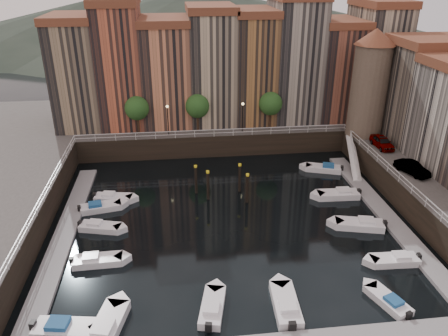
{
  "coord_description": "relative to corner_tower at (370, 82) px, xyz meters",
  "views": [
    {
      "loc": [
        -5.09,
        -38.27,
        23.73
      ],
      "look_at": [
        -0.09,
        4.0,
        3.91
      ],
      "focal_mm": 35.0,
      "sensor_mm": 36.0,
      "label": 1
    }
  ],
  "objects": [
    {
      "name": "mooring_pilings",
      "position": [
        -20.15,
        -9.65,
        -8.54
      ],
      "size": [
        5.77,
        3.19,
        3.78
      ],
      "color": "black",
      "rests_on": "ground"
    },
    {
      "name": "boat_right_3",
      "position": [
        -7.2,
        -11.47,
        -9.81
      ],
      "size": [
        4.94,
        1.99,
        1.13
      ],
      "rotation": [
        0.0,
        0.0,
        3.1
      ],
      "color": "white",
      "rests_on": "ground"
    },
    {
      "name": "boat_left_0",
      "position": [
        -33.47,
        -28.48,
        -9.81
      ],
      "size": [
        5.13,
        2.57,
        1.15
      ],
      "rotation": [
        0.0,
        0.0,
        -0.17
      ],
      "color": "white",
      "rests_on": "ground"
    },
    {
      "name": "boat_left_4",
      "position": [
        -32.37,
        -9.19,
        -9.86
      ],
      "size": [
        4.46,
        2.27,
        1.0
      ],
      "rotation": [
        0.0,
        0.0,
        -0.18
      ],
      "color": "white",
      "rests_on": "ground"
    },
    {
      "name": "boat_right_1",
      "position": [
        -6.52,
        -23.58,
        -9.85
      ],
      "size": [
        4.46,
        1.77,
        1.02
      ],
      "rotation": [
        0.0,
        0.0,
        3.1
      ],
      "color": "white",
      "rests_on": "ground"
    },
    {
      "name": "boat_near_2",
      "position": [
        -17.44,
        -28.0,
        -9.8
      ],
      "size": [
        2.1,
        5.08,
        1.16
      ],
      "rotation": [
        0.0,
        0.0,
        1.51
      ],
      "color": "white",
      "rests_on": "ground"
    },
    {
      "name": "boat_near_0",
      "position": [
        -30.64,
        -28.7,
        -9.79
      ],
      "size": [
        2.98,
        5.32,
        1.19
      ],
      "rotation": [
        0.0,
        0.0,
        1.33
      ],
      "color": "white",
      "rests_on": "ground"
    },
    {
      "name": "railings",
      "position": [
        -20.0,
        -9.62,
        -6.41
      ],
      "size": [
        36.08,
        34.04,
        0.52
      ],
      "color": "white",
      "rests_on": "ground"
    },
    {
      "name": "mountains",
      "position": [
        -18.28,
        95.5,
        -2.28
      ],
      "size": [
        145.0,
        100.0,
        18.0
      ],
      "color": "#2D382D",
      "rests_on": "ground"
    },
    {
      "name": "boat_left_1",
      "position": [
        -32.49,
        -20.58,
        -9.85
      ],
      "size": [
        4.52,
        1.76,
        1.03
      ],
      "rotation": [
        0.0,
        0.0,
        0.03
      ],
      "color": "white",
      "rests_on": "ground"
    },
    {
      "name": "car_b",
      "position": [
        0.24,
        -12.61,
        -6.52
      ],
      "size": [
        2.73,
        4.32,
        1.34
      ],
      "primitive_type": "imported",
      "rotation": [
        0.0,
        0.0,
        0.35
      ],
      "color": "gray",
      "rests_on": "quay_right"
    },
    {
      "name": "boat_near_1",
      "position": [
        -23.0,
        -27.57,
        -9.84
      ],
      "size": [
        2.53,
        4.64,
        1.04
      ],
      "rotation": [
        0.0,
        0.0,
        1.35
      ],
      "color": "white",
      "rests_on": "ground"
    },
    {
      "name": "boat_near_3",
      "position": [
        -9.45,
        -28.4,
        -9.88
      ],
      "size": [
        2.72,
        4.16,
        0.94
      ],
      "rotation": [
        0.0,
        0.0,
        1.92
      ],
      "color": "white",
      "rests_on": "ground"
    },
    {
      "name": "boat_right_4",
      "position": [
        -6.57,
        -4.51,
        -9.83
      ],
      "size": [
        4.74,
        3.03,
        1.07
      ],
      "rotation": [
        0.0,
        0.0,
        2.81
      ],
      "color": "white",
      "rests_on": "ground"
    },
    {
      "name": "dock_right",
      "position": [
        -3.8,
        -15.5,
        -10.02
      ],
      "size": [
        2.0,
        28.0,
        0.35
      ],
      "primitive_type": "cube",
      "color": "gray",
      "rests_on": "ground"
    },
    {
      "name": "car_a",
      "position": [
        0.35,
        -5.02,
        -6.47
      ],
      "size": [
        1.8,
        4.28,
        1.45
      ],
      "primitive_type": "imported",
      "rotation": [
        0.0,
        0.0,
        0.02
      ],
      "color": "gray",
      "rests_on": "quay_right"
    },
    {
      "name": "boat_left_3",
      "position": [
        -33.48,
        -11.16,
        -9.85
      ],
      "size": [
        4.58,
        2.42,
        1.03
      ],
      "rotation": [
        0.0,
        0.0,
        0.2
      ],
      "color": "white",
      "rests_on": "ground"
    },
    {
      "name": "ground",
      "position": [
        -20.0,
        -14.5,
        -10.19
      ],
      "size": [
        200.0,
        200.0,
        0.0
      ],
      "primitive_type": "plane",
      "color": "black",
      "rests_on": "ground"
    },
    {
      "name": "boat_right_2",
      "position": [
        -7.29,
        -17.75,
        -9.81
      ],
      "size": [
        5.07,
        2.88,
        1.14
      ],
      "rotation": [
        0.0,
        0.0,
        2.89
      ],
      "color": "white",
      "rests_on": "ground"
    },
    {
      "name": "boat_left_2",
      "position": [
        -32.99,
        -15.08,
        -9.86
      ],
      "size": [
        4.39,
        2.52,
        0.98
      ],
      "rotation": [
        0.0,
        0.0,
        -0.26
      ],
      "color": "white",
      "rests_on": "ground"
    },
    {
      "name": "far_terrace",
      "position": [
        -16.69,
        9.0,
        0.76
      ],
      "size": [
        48.7,
        10.3,
        17.5
      ],
      "color": "#8D7659",
      "rests_on": "quay_far"
    },
    {
      "name": "street_lamps",
      "position": [
        -21.0,
        2.7,
        -4.3
      ],
      "size": [
        10.36,
        0.36,
        4.18
      ],
      "color": "black",
      "rests_on": "quay_far"
    },
    {
      "name": "dock_left",
      "position": [
        -36.2,
        -15.5,
        -10.02
      ],
      "size": [
        2.0,
        28.0,
        0.35
      ],
      "primitive_type": "cube",
      "color": "gray",
      "rests_on": "ground"
    },
    {
      "name": "gangway",
      "position": [
        -2.9,
        -4.5,
        -8.28
      ],
      "size": [
        2.78,
        8.32,
        3.73
      ],
      "color": "white",
      "rests_on": "ground"
    },
    {
      "name": "corner_tower",
      "position": [
        0.0,
        0.0,
        0.0
      ],
      "size": [
        5.2,
        5.2,
        13.8
      ],
      "color": "#6B5B4C",
      "rests_on": "quay_right"
    },
    {
      "name": "promenade_trees",
      "position": [
        -21.33,
        3.7,
        -3.61
      ],
      "size": [
        21.2,
        3.2,
        5.2
      ],
      "color": "black",
      "rests_on": "quay_far"
    },
    {
      "name": "quay_far",
      "position": [
        -20.0,
        11.5,
        -8.69
      ],
      "size": [
        80.0,
        20.0,
        3.0
      ],
      "primitive_type": "cube",
      "color": "black",
      "rests_on": "ground"
    }
  ]
}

